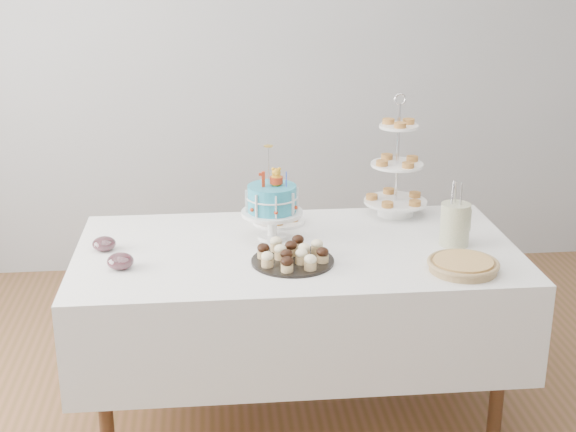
{
  "coord_description": "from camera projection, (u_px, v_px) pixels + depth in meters",
  "views": [
    {
      "loc": [
        -0.36,
        -2.94,
        2.04
      ],
      "look_at": [
        -0.04,
        0.3,
        0.92
      ],
      "focal_mm": 50.0,
      "sensor_mm": 36.0,
      "label": 1
    }
  ],
  "objects": [
    {
      "name": "walls",
      "position": [
        306.0,
        133.0,
        3.03
      ],
      "size": [
        5.04,
        4.04,
        2.7
      ],
      "color": "#9FA2A4",
      "rests_on": "floor"
    },
    {
      "name": "plate_stack",
      "position": [
        396.0,
        207.0,
        3.91
      ],
      "size": [
        0.18,
        0.18,
        0.07
      ],
      "color": "white",
      "rests_on": "table"
    },
    {
      "name": "cupcake_tray",
      "position": [
        293.0,
        254.0,
        3.33
      ],
      "size": [
        0.35,
        0.35,
        0.08
      ],
      "color": "black",
      "rests_on": "table"
    },
    {
      "name": "pastry_plate",
      "position": [
        279.0,
        218.0,
        3.82
      ],
      "size": [
        0.25,
        0.25,
        0.04
      ],
      "color": "white",
      "rests_on": "table"
    },
    {
      "name": "utensil_pitcher",
      "position": [
        455.0,
        223.0,
        3.5
      ],
      "size": [
        0.14,
        0.13,
        0.29
      ],
      "rotation": [
        0.0,
        0.0,
        0.07
      ],
      "color": "silver",
      "rests_on": "table"
    },
    {
      "name": "jam_bowl_b",
      "position": [
        104.0,
        244.0,
        3.46
      ],
      "size": [
        0.1,
        0.1,
        0.06
      ],
      "color": "silver",
      "rests_on": "table"
    },
    {
      "name": "table",
      "position": [
        297.0,
        295.0,
        3.57
      ],
      "size": [
        1.92,
        1.02,
        0.77
      ],
      "color": "white",
      "rests_on": "floor"
    },
    {
      "name": "birthday_cake",
      "position": [
        272.0,
        214.0,
        3.57
      ],
      "size": [
        0.28,
        0.28,
        0.42
      ],
      "rotation": [
        0.0,
        0.0,
        0.07
      ],
      "color": "white",
      "rests_on": "table"
    },
    {
      "name": "pie",
      "position": [
        463.0,
        265.0,
        3.25
      ],
      "size": [
        0.29,
        0.29,
        0.05
      ],
      "color": "tan",
      "rests_on": "table"
    },
    {
      "name": "jam_bowl_a",
      "position": [
        120.0,
        261.0,
        3.27
      ],
      "size": [
        0.11,
        0.11,
        0.07
      ],
      "color": "silver",
      "rests_on": "table"
    },
    {
      "name": "tiered_stand",
      "position": [
        397.0,
        165.0,
        3.84
      ],
      "size": [
        0.31,
        0.31,
        0.6
      ],
      "color": "silver",
      "rests_on": "table"
    }
  ]
}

